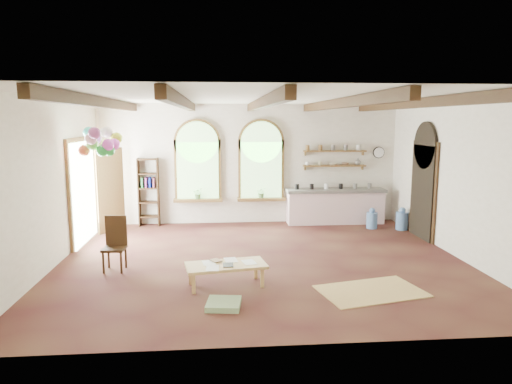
{
  "coord_description": "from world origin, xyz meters",
  "views": [
    {
      "loc": [
        -0.85,
        -8.76,
        2.78
      ],
      "look_at": [
        -0.08,
        0.6,
        1.3
      ],
      "focal_mm": 32.0,
      "sensor_mm": 36.0,
      "label": 1
    }
  ],
  "objects": [
    {
      "name": "balloon_cluster",
      "position": [
        -3.24,
        0.8,
        2.33
      ],
      "size": [
        0.85,
        0.89,
        1.15
      ],
      "color": "silver",
      "rests_on": "floor"
    },
    {
      "name": "tablet",
      "position": [
        -0.71,
        -1.42,
        0.39
      ],
      "size": [
        0.17,
        0.24,
        0.01
      ],
      "primitive_type": "cube",
      "rotation": [
        0.0,
        0.0,
        0.0
      ],
      "color": "black",
      "rests_on": "coffee_table"
    },
    {
      "name": "water_jug_a",
      "position": [
        3.1,
        2.5,
        0.23
      ],
      "size": [
        0.28,
        0.28,
        0.54
      ],
      "color": "#5680BA",
      "rests_on": "floor"
    },
    {
      "name": "shelf_bowl_a",
      "position": [
        2.25,
        3.38,
        1.6
      ],
      "size": [
        0.22,
        0.22,
        0.05
      ],
      "primitive_type": "imported",
      "color": "beige",
      "rests_on": "wall_shelf_lower"
    },
    {
      "name": "ceiling_beams",
      "position": [
        0.0,
        0.0,
        3.1
      ],
      "size": [
        6.2,
        6.8,
        0.18
      ],
      "primitive_type": null,
      "color": "#3A2412",
      "rests_on": "ceiling"
    },
    {
      "name": "window_right",
      "position": [
        0.3,
        3.43,
        1.63
      ],
      "size": [
        1.3,
        0.28,
        2.2
      ],
      "color": "brown",
      "rests_on": "floor"
    },
    {
      "name": "bookshelf",
      "position": [
        -2.7,
        3.32,
        0.9
      ],
      "size": [
        0.53,
        0.32,
        1.8
      ],
      "color": "#3A2412",
      "rests_on": "floor"
    },
    {
      "name": "water_jug_b",
      "position": [
        3.82,
        2.3,
        0.25
      ],
      "size": [
        0.3,
        0.3,
        0.59
      ],
      "color": "#5680BA",
      "rests_on": "floor"
    },
    {
      "name": "wall_shelf_lower",
      "position": [
        2.3,
        3.38,
        1.55
      ],
      "size": [
        1.7,
        0.24,
        0.04
      ],
      "primitive_type": "cube",
      "color": "brown",
      "rests_on": "wall_back"
    },
    {
      "name": "shelf_cup_b",
      "position": [
        1.9,
        3.38,
        1.62
      ],
      "size": [
        0.1,
        0.1,
        0.09
      ],
      "primitive_type": "imported",
      "color": "beige",
      "rests_on": "wall_shelf_lower"
    },
    {
      "name": "shelf_vase",
      "position": [
        2.95,
        3.38,
        1.67
      ],
      "size": [
        0.18,
        0.18,
        0.19
      ],
      "primitive_type": "imported",
      "color": "slate",
      "rests_on": "wall_shelf_lower"
    },
    {
      "name": "potted_plant_left",
      "position": [
        -1.4,
        3.32,
        0.85
      ],
      "size": [
        0.27,
        0.23,
        0.3
      ],
      "primitive_type": "imported",
      "color": "#598C4C",
      "rests_on": "window_left"
    },
    {
      "name": "window_left",
      "position": [
        -1.4,
        3.43,
        1.63
      ],
      "size": [
        1.3,
        0.28,
        2.2
      ],
      "color": "brown",
      "rests_on": "floor"
    },
    {
      "name": "right_doorway",
      "position": [
        3.95,
        1.5,
        1.1
      ],
      "size": [
        0.1,
        1.3,
        2.4
      ],
      "primitive_type": "cube",
      "color": "black",
      "rests_on": "floor"
    },
    {
      "name": "wall_shelf_upper",
      "position": [
        2.3,
        3.38,
        1.95
      ],
      "size": [
        1.7,
        0.24,
        0.04
      ],
      "primitive_type": "cube",
      "color": "brown",
      "rests_on": "wall_back"
    },
    {
      "name": "kitchen_counter",
      "position": [
        2.3,
        3.2,
        0.48
      ],
      "size": [
        2.68,
        0.62,
        0.94
      ],
      "color": "silver",
      "rests_on": "floor"
    },
    {
      "name": "potted_plant_right",
      "position": [
        0.3,
        3.32,
        0.85
      ],
      "size": [
        0.27,
        0.23,
        0.3
      ],
      "primitive_type": "imported",
      "color": "#598C4C",
      "rests_on": "window_right"
    },
    {
      "name": "floor_cushion",
      "position": [
        -0.8,
        -2.24,
        0.04
      ],
      "size": [
        0.56,
        0.56,
        0.09
      ],
      "primitive_type": "cube",
      "rotation": [
        0.0,
        0.0,
        -0.13
      ],
      "color": "#81A270",
      "rests_on": "floor"
    },
    {
      "name": "left_doorway",
      "position": [
        -3.95,
        1.8,
        1.15
      ],
      "size": [
        0.1,
        1.9,
        2.5
      ],
      "primitive_type": "cube",
      "color": "brown",
      "rests_on": "floor"
    },
    {
      "name": "shelf_bowl_b",
      "position": [
        2.6,
        3.38,
        1.6
      ],
      "size": [
        0.2,
        0.2,
        0.06
      ],
      "primitive_type": "imported",
      "color": "#8C664C",
      "rests_on": "wall_shelf_lower"
    },
    {
      "name": "wall_clock",
      "position": [
        3.55,
        3.45,
        1.9
      ],
      "size": [
        0.32,
        0.04,
        0.32
      ],
      "primitive_type": "cylinder",
      "rotation": [
        1.57,
        0.0,
        0.0
      ],
      "color": "black",
      "rests_on": "wall_back"
    },
    {
      "name": "floor_mat",
      "position": [
        1.62,
        -1.82,
        0.01
      ],
      "size": [
        1.84,
        1.37,
        0.02
      ],
      "primitive_type": "cube",
      "rotation": [
        0.0,
        0.0,
        0.23
      ],
      "color": "#D7BE6B",
      "rests_on": "floor"
    },
    {
      "name": "floor",
      "position": [
        0.0,
        0.0,
        0.0
      ],
      "size": [
        8.0,
        8.0,
        0.0
      ],
      "primitive_type": "plane",
      "color": "#563323",
      "rests_on": "ground"
    },
    {
      "name": "coffee_table",
      "position": [
        -0.75,
        -1.35,
        0.34
      ],
      "size": [
        1.42,
        0.83,
        0.38
      ],
      "color": "tan",
      "rests_on": "floor"
    },
    {
      "name": "side_chair",
      "position": [
        -2.8,
        -0.36,
        0.29
      ],
      "size": [
        0.42,
        0.42,
        1.01
      ],
      "color": "#3A2412",
      "rests_on": "floor"
    },
    {
      "name": "shelf_cup_a",
      "position": [
        1.55,
        3.38,
        1.62
      ],
      "size": [
        0.12,
        0.1,
        0.1
      ],
      "primitive_type": "imported",
      "color": "white",
      "rests_on": "wall_shelf_lower"
    },
    {
      "name": "table_book",
      "position": [
        -0.98,
        -1.22,
        0.39
      ],
      "size": [
        0.24,
        0.27,
        0.02
      ],
      "primitive_type": "imported",
      "rotation": [
        0.0,
        0.0,
        0.55
      ],
      "color": "olive",
      "rests_on": "coffee_table"
    }
  ]
}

